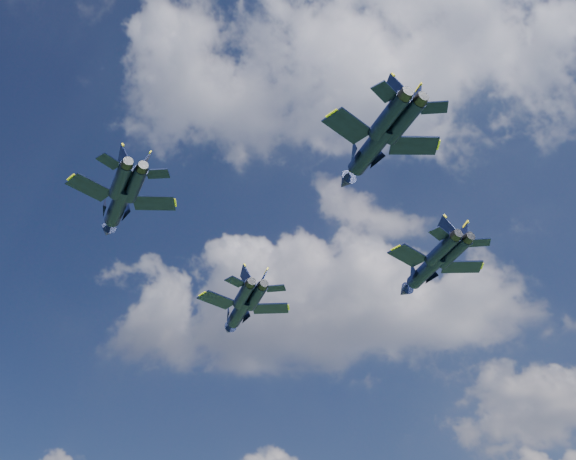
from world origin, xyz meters
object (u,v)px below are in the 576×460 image
at_px(jet_lead, 239,312).
at_px(jet_right, 425,271).
at_px(jet_slot, 369,151).
at_px(jet_left, 117,207).

xyz_separation_m(jet_lead, jet_right, (27.87, -8.74, -1.34)).
bearing_deg(jet_lead, jet_slot, -85.86).
distance_m(jet_left, jet_right, 40.45).
height_order(jet_lead, jet_left, jet_lead).
distance_m(jet_left, jet_slot, 30.95).
bearing_deg(jet_lead, jet_left, -134.41).
bearing_deg(jet_right, jet_left, 177.45).
bearing_deg(jet_left, jet_lead, 40.67).
height_order(jet_right, jet_slot, jet_slot).
bearing_deg(jet_left, jet_slot, -44.57).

